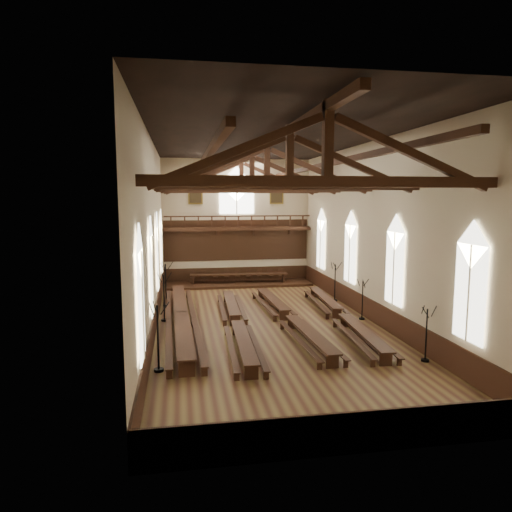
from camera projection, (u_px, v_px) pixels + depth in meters
The scene contains 21 objects.
ground at pixel (266, 324), 25.06m from camera, with size 26.00×26.00×0.00m, color brown.
room_walls at pixel (267, 206), 24.24m from camera, with size 26.00×26.00×26.00m.
wainscot_band at pixel (267, 313), 24.99m from camera, with size 12.00×26.00×1.20m.
side_windows at pixel (267, 257), 24.59m from camera, with size 11.85×19.80×4.50m.
end_window at pixel (237, 194), 36.76m from camera, with size 2.80×0.12×3.80m.
minstrels_gallery at pixel (237, 235), 36.95m from camera, with size 11.80×1.24×3.70m.
portraits at pixel (237, 195), 36.78m from camera, with size 7.75×0.09×1.45m.
roof_trusses at pixel (267, 172), 24.02m from camera, with size 11.70×25.70×2.80m.
refectory_row_a at pixel (181, 316), 24.50m from camera, with size 1.82×15.00×0.81m.
refectory_row_b at pixel (237, 321), 23.81m from camera, with size 1.63×13.82×0.68m.
refectory_row_c at pixel (288, 316), 24.86m from camera, with size 1.62×13.81×0.68m.
refectory_row_d at pixel (342, 314), 25.22m from camera, with size 1.82×13.81×0.68m.
dais at pixel (239, 284), 36.20m from camera, with size 11.40×2.87×0.19m, color #381B10.
high_table at pixel (239, 275), 36.11m from camera, with size 7.74×1.30×0.72m.
high_chairs at pixel (238, 275), 36.85m from camera, with size 7.61×0.42×0.91m.
candelabrum_left_near at pixel (158, 350), 18.11m from camera, with size 0.82×0.87×2.86m.
candelabrum_left_mid at pixel (164, 306), 25.55m from camera, with size 0.83×0.82×2.80m.
candelabrum_left_far at pixel (166, 293), 29.07m from camera, with size 0.80×0.88×2.88m.
candelabrum_right_near at pixel (426, 345), 19.25m from camera, with size 0.72×0.71×2.41m.
candelabrum_right_mid at pixel (362, 307), 25.92m from camera, with size 0.70×0.67×2.33m.
candelabrum_right_far at pixel (335, 289), 30.45m from camera, with size 0.74×0.81×2.64m.
Camera 1 is at (-4.62, -23.95, 6.90)m, focal length 32.00 mm.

